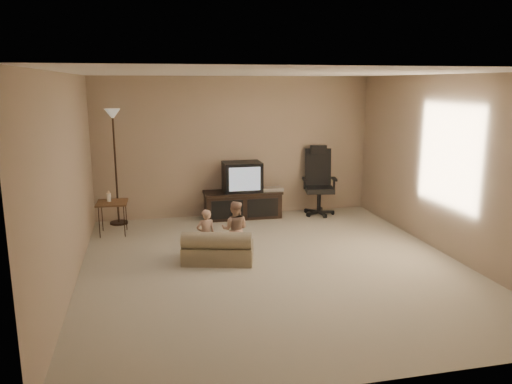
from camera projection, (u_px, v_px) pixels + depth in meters
floor at (274, 265)px, 6.65m from camera, size 5.50×5.50×0.00m
room_shell at (275, 152)px, 6.32m from camera, size 5.50×5.50×5.50m
tv_stand at (243, 195)px, 8.95m from camera, size 1.42×0.53×1.01m
office_chair at (319, 190)px, 9.19m from camera, size 0.68×0.71×1.26m
side_table at (112, 203)px, 7.94m from camera, size 0.50×0.50×0.71m
floor_lamp at (114, 141)px, 8.32m from camera, size 0.31×0.31×1.97m
child_sofa at (218, 249)px, 6.72m from camera, size 1.04×0.75×0.46m
toddler_left at (206, 235)px, 6.77m from camera, size 0.29×0.23×0.72m
toddler_right at (235, 229)px, 6.90m from camera, size 0.44×0.33×0.80m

